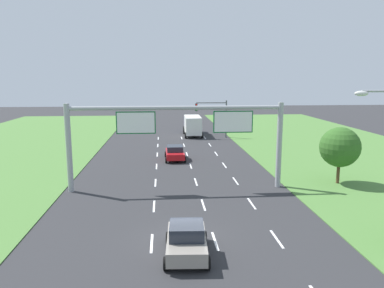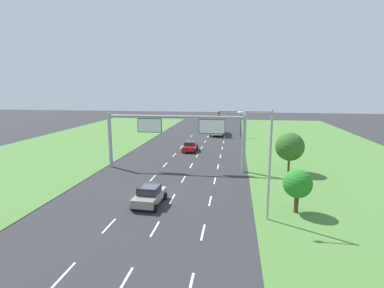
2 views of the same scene
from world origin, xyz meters
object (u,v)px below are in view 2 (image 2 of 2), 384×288
object	(u,v)px
box_truck	(218,127)
sign_gantry	(176,131)
car_near_red	(149,195)
traffic_light_mast	(231,118)
street_lamp	(265,156)
car_lead_silver	(190,146)
roadside_tree_mid	(290,147)
roadside_tree_near	(298,184)

from	to	relation	value
box_truck	sign_gantry	xyz separation A→B (m)	(-3.39, -28.78, 3.22)
car_near_red	box_truck	bearing A→B (deg)	88.17
car_near_red	box_truck	distance (m)	40.52
traffic_light_mast	street_lamp	xyz separation A→B (m)	(3.05, -39.23, 1.21)
car_lead_silver	box_truck	size ratio (longest dim) A/B	0.51
box_truck	traffic_light_mast	world-z (taller)	traffic_light_mast
car_near_red	roadside_tree_mid	xyz separation A→B (m)	(13.71, 12.04, 2.34)
roadside_tree_mid	car_near_red	bearing A→B (deg)	-138.70
box_truck	car_near_red	bearing A→B (deg)	-94.51
car_near_red	street_lamp	world-z (taller)	street_lamp
box_truck	roadside_tree_near	world-z (taller)	roadside_tree_near
car_lead_silver	sign_gantry	world-z (taller)	sign_gantry
sign_gantry	roadside_tree_mid	distance (m)	13.70
roadside_tree_near	car_lead_silver	bearing A→B (deg)	118.18
roadside_tree_mid	car_lead_silver	bearing A→B (deg)	141.99
car_lead_silver	sign_gantry	size ratio (longest dim) A/B	0.24
car_near_red	roadside_tree_mid	distance (m)	18.40
car_lead_silver	traffic_light_mast	xyz separation A→B (m)	(6.27, 14.88, 3.08)
car_lead_silver	box_truck	bearing A→B (deg)	78.55
sign_gantry	roadside_tree_mid	world-z (taller)	sign_gantry
box_truck	car_lead_silver	bearing A→B (deg)	-100.19
car_near_red	traffic_light_mast	size ratio (longest dim) A/B	0.73
street_lamp	sign_gantry	bearing A→B (deg)	125.14
box_truck	street_lamp	distance (m)	42.65
car_near_red	traffic_light_mast	bearing A→B (deg)	83.39
roadside_tree_near	roadside_tree_mid	size ratio (longest dim) A/B	0.75
street_lamp	roadside_tree_near	xyz separation A→B (m)	(2.83, 1.67, -2.60)
sign_gantry	car_near_red	bearing A→B (deg)	-90.59
car_near_red	car_lead_silver	world-z (taller)	car_near_red
roadside_tree_near	roadside_tree_mid	xyz separation A→B (m)	(1.39, 12.10, 0.70)
box_truck	roadside_tree_mid	distance (m)	30.14
car_near_red	street_lamp	xyz separation A→B (m)	(9.49, -1.72, 4.24)
box_truck	traffic_light_mast	bearing A→B (deg)	-43.81
traffic_light_mast	roadside_tree_near	bearing A→B (deg)	-81.11
box_truck	roadside_tree_near	bearing A→B (deg)	-77.25
car_near_red	traffic_light_mast	xyz separation A→B (m)	(6.44, 37.50, 3.03)
roadside_tree_near	roadside_tree_mid	bearing A→B (deg)	83.44
car_near_red	sign_gantry	world-z (taller)	sign_gantry
box_truck	roadside_tree_near	distance (m)	41.37
car_near_red	sign_gantry	bearing A→B (deg)	92.55
car_near_red	street_lamp	distance (m)	10.53
box_truck	street_lamp	size ratio (longest dim) A/B	0.96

